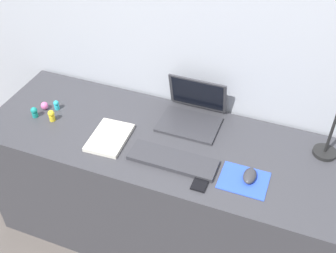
% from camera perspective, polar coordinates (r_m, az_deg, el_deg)
% --- Properties ---
extents(ground_plane, '(6.00, 6.00, 0.00)m').
position_cam_1_polar(ground_plane, '(2.57, -0.82, -14.03)').
color(ground_plane, '#59514C').
extents(back_wall, '(2.98, 0.05, 1.62)m').
position_cam_1_polar(back_wall, '(2.24, 2.36, 5.30)').
color(back_wall, '#B2B7C1').
rests_on(back_wall, ground_plane).
extents(desk, '(1.78, 0.63, 0.74)m').
position_cam_1_polar(desk, '(2.28, -0.91, -8.61)').
color(desk, '#38383D').
rests_on(desk, ground_plane).
extents(laptop, '(0.30, 0.26, 0.21)m').
position_cam_1_polar(laptop, '(2.10, 3.43, 2.18)').
color(laptop, '#333338').
rests_on(laptop, desk).
extents(keyboard, '(0.41, 0.13, 0.02)m').
position_cam_1_polar(keyboard, '(1.90, 0.66, -4.61)').
color(keyboard, '#333338').
rests_on(keyboard, desk).
extents(mousepad, '(0.21, 0.17, 0.00)m').
position_cam_1_polar(mousepad, '(1.85, 10.36, -7.27)').
color(mousepad, blue).
rests_on(mousepad, desk).
extents(mouse, '(0.06, 0.10, 0.03)m').
position_cam_1_polar(mouse, '(1.85, 11.15, -6.65)').
color(mouse, '#333338').
rests_on(mouse, mousepad).
extents(cell_phone, '(0.06, 0.13, 0.01)m').
position_cam_1_polar(cell_phone, '(1.83, 4.63, -7.36)').
color(cell_phone, black).
rests_on(cell_phone, desk).
extents(desk_lamp, '(0.11, 0.15, 0.39)m').
position_cam_1_polar(desk_lamp, '(1.94, 21.83, -0.05)').
color(desk_lamp, black).
rests_on(desk_lamp, desk).
extents(notebook_pad, '(0.18, 0.25, 0.02)m').
position_cam_1_polar(notebook_pad, '(2.03, -8.03, -1.51)').
color(notebook_pad, silver).
rests_on(notebook_pad, desk).
extents(toy_figurine_yellow, '(0.03, 0.03, 0.06)m').
position_cam_1_polar(toy_figurine_yellow, '(2.19, -15.70, 1.49)').
color(toy_figurine_yellow, yellow).
rests_on(toy_figurine_yellow, desk).
extents(toy_figurine_cyan, '(0.03, 0.03, 0.05)m').
position_cam_1_polar(toy_figurine_cyan, '(2.26, -15.07, 2.90)').
color(toy_figurine_cyan, '#28B7CC').
rests_on(toy_figurine_cyan, desk).
extents(toy_figurine_teal, '(0.03, 0.03, 0.06)m').
position_cam_1_polar(toy_figurine_teal, '(2.24, -17.88, 1.92)').
color(toy_figurine_teal, teal).
rests_on(toy_figurine_teal, desk).
extents(toy_figurine_pink, '(0.04, 0.04, 0.04)m').
position_cam_1_polar(toy_figurine_pink, '(2.28, -16.64, 2.69)').
color(toy_figurine_pink, pink).
rests_on(toy_figurine_pink, desk).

